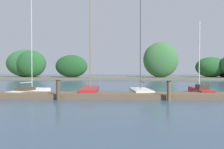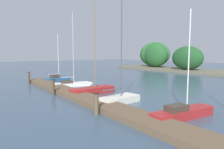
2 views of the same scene
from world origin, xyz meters
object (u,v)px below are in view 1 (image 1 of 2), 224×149
object	(u,v)px
sailboat_1	(31,91)
sailboat_2	(90,90)
sailboat_3	(141,91)
mooring_piling_2	(169,91)
sailboat_4	(200,90)
mooring_piling_1	(58,90)

from	to	relation	value
sailboat_1	sailboat_2	size ratio (longest dim) A/B	1.00
sailboat_3	mooring_piling_2	distance (m)	3.32
sailboat_4	mooring_piling_1	xyz separation A→B (m)	(-10.49, -3.53, 0.34)
sailboat_1	mooring_piling_1	xyz separation A→B (m)	(3.22, -3.30, 0.39)
sailboat_2	sailboat_4	bearing A→B (deg)	-89.99
sailboat_4	mooring_piling_1	size ratio (longest dim) A/B	4.48
sailboat_1	sailboat_3	bearing A→B (deg)	-78.66
sailboat_4	mooring_piling_2	distance (m)	4.93
sailboat_1	sailboat_4	bearing A→B (deg)	-75.05
sailboat_2	sailboat_4	world-z (taller)	sailboat_2
sailboat_2	sailboat_3	bearing A→B (deg)	-95.78
sailboat_4	mooring_piling_1	world-z (taller)	sailboat_4
sailboat_1	sailboat_3	distance (m)	8.89
sailboat_2	sailboat_4	distance (m)	8.81
sailboat_2	sailboat_1	bearing A→B (deg)	84.77
sailboat_2	sailboat_3	distance (m)	3.98
sailboat_1	mooring_piling_1	size ratio (longest dim) A/B	6.00
sailboat_1	mooring_piling_1	world-z (taller)	sailboat_1
mooring_piling_1	sailboat_3	bearing A→B (deg)	27.06
sailboat_1	sailboat_2	bearing A→B (deg)	-78.41
mooring_piling_2	sailboat_4	bearing A→B (deg)	47.01
sailboat_3	sailboat_4	xyz separation A→B (m)	(4.83, 0.64, 0.01)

